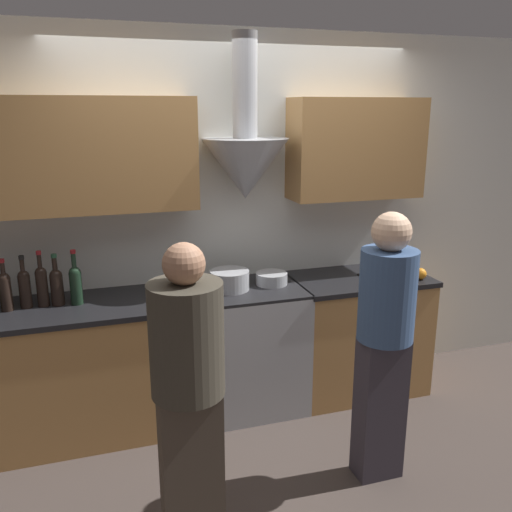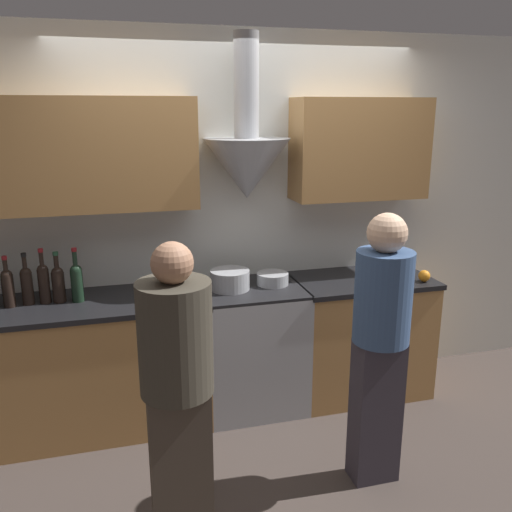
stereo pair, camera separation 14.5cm
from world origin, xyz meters
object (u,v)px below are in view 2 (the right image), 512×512
Objects in this scene: wine_bottle_4 at (27,284)px; wine_bottle_5 at (44,281)px; person_foreground_left at (177,389)px; wine_bottle_7 at (77,280)px; orange_fruit at (424,276)px; stock_pot at (230,280)px; stove_range at (252,346)px; wine_bottle_3 at (8,286)px; person_foreground_right at (380,338)px; mixing_bowl at (273,279)px; wine_bottle_6 at (58,282)px.

wine_bottle_5 is at bearing -1.87° from wine_bottle_4.
person_foreground_left reaches higher than wine_bottle_4.
wine_bottle_5 reaches higher than wine_bottle_7.
stock_pot is at bearing 171.74° from orange_fruit.
person_foreground_left is (0.68, -1.23, -0.19)m from wine_bottle_5.
stove_range is at bearing -1.14° from wine_bottle_7.
person_foreground_left is (0.48, -1.20, -0.19)m from wine_bottle_7.
wine_bottle_3 is 0.21m from wine_bottle_5.
person_foreground_right is (1.81, -1.01, -0.16)m from wine_bottle_5.
wine_bottle_7 is 0.22× the size of person_foreground_right.
wine_bottle_7 is at bearing -4.90° from wine_bottle_4.
person_foreground_left reaches higher than mixing_bowl.
wine_bottle_4 is at bearing 122.23° from person_foreground_left.
wine_bottle_3 is at bearing 178.92° from stock_pot.
orange_fruit is (2.55, -0.24, -0.10)m from wine_bottle_5.
wine_bottle_7 is (0.20, -0.02, -0.00)m from wine_bottle_5.
stove_range is 2.54× the size of wine_bottle_7.
wine_bottle_3 is at bearing 153.63° from person_foreground_right.
wine_bottle_6 is (-1.25, 0.04, 0.57)m from stove_range.
stock_pot is 0.17× the size of person_foreground_left.
wine_bottle_3 is at bearing -175.82° from wine_bottle_5.
stove_range is at bearing -1.90° from wine_bottle_6.
person_foreground_right is at bearing -29.29° from wine_bottle_5.
stock_pot is 0.31m from mixing_bowl.
wine_bottle_5 is at bearing 178.08° from stove_range.
stock_pot is at bearing -175.61° from mixing_bowl.
wine_bottle_4 is 0.10m from wine_bottle_5.
wine_bottle_4 is 0.19m from wine_bottle_6.
mixing_bowl is (1.59, -0.02, -0.09)m from wine_bottle_4.
wine_bottle_3 is 1.51m from person_foreground_left.
wine_bottle_7 is at bearing 148.36° from person_foreground_right.
stock_pot is at bearing 66.79° from person_foreground_left.
orange_fruit is at bearing -5.24° from wine_bottle_4.
stock_pot is (1.18, -0.04, -0.08)m from wine_bottle_5.
wine_bottle_3 is 2.25m from person_foreground_right.
person_foreground_right reaches higher than mixing_bowl.
wine_bottle_3 is at bearing 178.99° from wine_bottle_7.
wine_bottle_6 is 1.23× the size of stock_pot.
wine_bottle_6 is at bearing 2.31° from wine_bottle_3.
wine_bottle_4 is (0.11, 0.02, 0.00)m from wine_bottle_3.
stove_range is 1.32m from orange_fruit.
wine_bottle_3 is at bearing -177.69° from wine_bottle_6.
person_foreground_left is at bearing -124.08° from mixing_bowl.
person_foreground_right is (0.31, -1.00, -0.06)m from mixing_bowl.
stove_range is 0.53m from stock_pot.
wine_bottle_5 is 0.09m from wine_bottle_6.
orange_fruit reaches higher than mixing_bowl.
wine_bottle_4 is at bearing 175.10° from wine_bottle_7.
orange_fruit is (1.21, -0.19, 0.48)m from stove_range.
orange_fruit is at bearing -8.26° from stock_pot.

